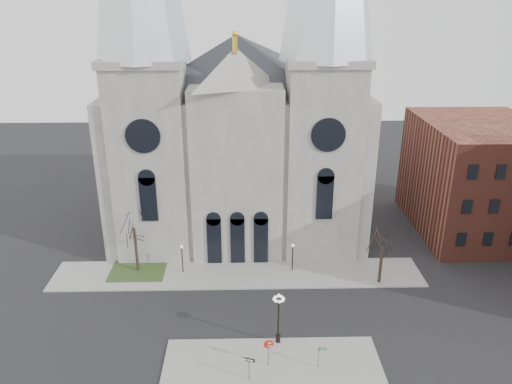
{
  "coord_description": "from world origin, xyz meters",
  "views": [
    {
      "loc": [
        0.85,
        -36.13,
        28.74
      ],
      "look_at": [
        1.93,
        8.0,
        10.93
      ],
      "focal_mm": 35.0,
      "sensor_mm": 36.0,
      "label": 1
    }
  ],
  "objects_px": {
    "globe_lamp": "(279,312)",
    "street_name_sign": "(320,355)",
    "stop_sign": "(269,347)",
    "one_way_sign": "(249,364)"
  },
  "relations": [
    {
      "from": "stop_sign",
      "to": "one_way_sign",
      "type": "distance_m",
      "value": 2.28
    },
    {
      "from": "globe_lamp",
      "to": "street_name_sign",
      "type": "distance_m",
      "value": 4.88
    },
    {
      "from": "street_name_sign",
      "to": "one_way_sign",
      "type": "bearing_deg",
      "value": -171.09
    },
    {
      "from": "one_way_sign",
      "to": "street_name_sign",
      "type": "xyz_separation_m",
      "value": [
        5.74,
        1.3,
        -0.28
      ]
    },
    {
      "from": "stop_sign",
      "to": "globe_lamp",
      "type": "bearing_deg",
      "value": 88.54
    },
    {
      "from": "stop_sign",
      "to": "street_name_sign",
      "type": "distance_m",
      "value": 4.2
    },
    {
      "from": "stop_sign",
      "to": "street_name_sign",
      "type": "height_order",
      "value": "stop_sign"
    },
    {
      "from": "street_name_sign",
      "to": "globe_lamp",
      "type": "bearing_deg",
      "value": 130.75
    },
    {
      "from": "one_way_sign",
      "to": "street_name_sign",
      "type": "relative_size",
      "value": 1.1
    },
    {
      "from": "stop_sign",
      "to": "one_way_sign",
      "type": "relative_size",
      "value": 1.18
    }
  ]
}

